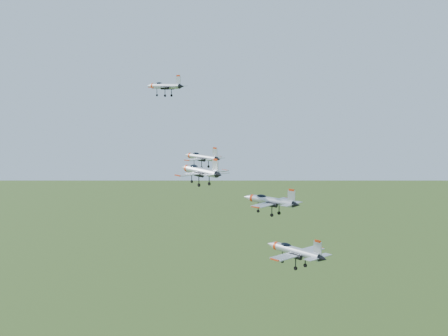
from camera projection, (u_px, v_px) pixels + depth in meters
The scene contains 5 objects.
jet_lead at pixel (165, 86), 141.68m from camera, with size 11.67×9.68×3.12m.
jet_left_high at pixel (202, 157), 128.25m from camera, with size 10.82×9.11×2.91m.
jet_right_high at pixel (200, 171), 104.64m from camera, with size 11.44×9.79×3.14m.
jet_left_low at pixel (270, 201), 120.81m from camera, with size 13.47×11.20×3.60m.
jet_right_low at pixel (295, 251), 104.38m from camera, with size 13.22×11.21×3.58m.
Camera 1 is at (62.79, -102.48, 165.70)m, focal length 50.00 mm.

